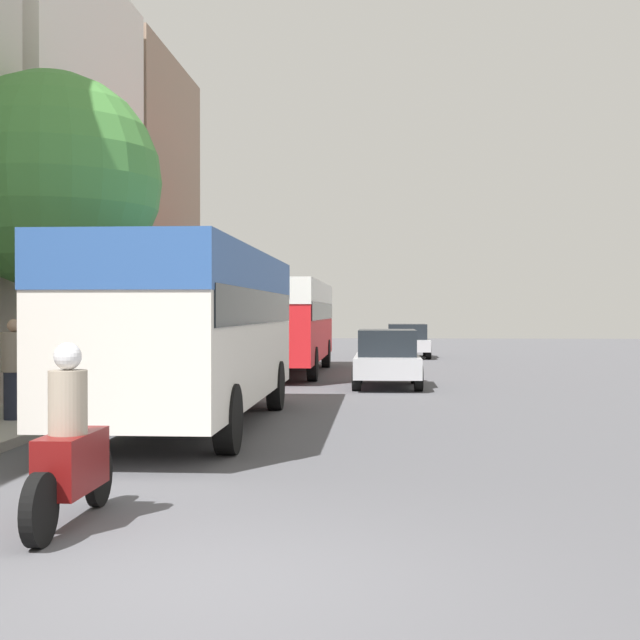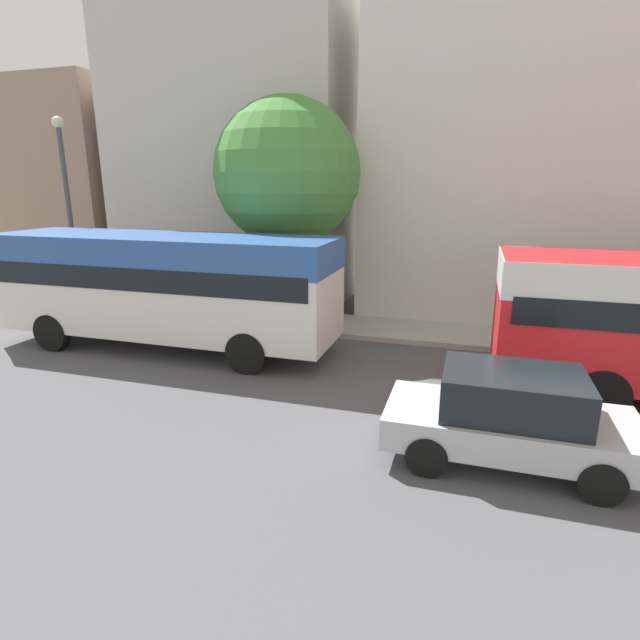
{
  "view_description": "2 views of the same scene",
  "coord_description": "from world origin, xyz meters",
  "px_view_note": "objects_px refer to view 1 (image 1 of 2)",
  "views": [
    {
      "loc": [
        1.39,
        -6.43,
        2.02
      ],
      "look_at": [
        -0.28,
        18.11,
        1.78
      ],
      "focal_mm": 50.0,
      "sensor_mm": 36.0,
      "label": 1
    },
    {
      "loc": [
        9.32,
        16.55,
        4.34
      ],
      "look_at": [
        -1.13,
        13.34,
        1.34
      ],
      "focal_mm": 28.0,
      "sensor_mm": 36.0,
      "label": 2
    }
  ],
  "objects_px": {
    "bus_lead": "(193,314)",
    "car_far_curb": "(387,358)",
    "pedestrian_walking_away": "(14,369)",
    "bus_following": "(284,314)",
    "car_crossing": "(407,340)",
    "motorcycle_behind_lead": "(70,453)"
  },
  "relations": [
    {
      "from": "car_crossing",
      "to": "pedestrian_walking_away",
      "type": "relative_size",
      "value": 2.23
    },
    {
      "from": "car_far_curb",
      "to": "bus_lead",
      "type": "bearing_deg",
      "value": -111.95
    },
    {
      "from": "bus_following",
      "to": "pedestrian_walking_away",
      "type": "height_order",
      "value": "bus_following"
    },
    {
      "from": "bus_lead",
      "to": "pedestrian_walking_away",
      "type": "bearing_deg",
      "value": -174.81
    },
    {
      "from": "motorcycle_behind_lead",
      "to": "bus_following",
      "type": "bearing_deg",
      "value": 90.59
    },
    {
      "from": "car_far_curb",
      "to": "pedestrian_walking_away",
      "type": "height_order",
      "value": "pedestrian_walking_away"
    },
    {
      "from": "motorcycle_behind_lead",
      "to": "car_far_curb",
      "type": "height_order",
      "value": "motorcycle_behind_lead"
    },
    {
      "from": "pedestrian_walking_away",
      "to": "car_crossing",
      "type": "bearing_deg",
      "value": 72.59
    },
    {
      "from": "bus_following",
      "to": "pedestrian_walking_away",
      "type": "bearing_deg",
      "value": -103.13
    },
    {
      "from": "bus_lead",
      "to": "car_far_curb",
      "type": "distance_m",
      "value": 9.24
    },
    {
      "from": "car_crossing",
      "to": "bus_following",
      "type": "bearing_deg",
      "value": -112.89
    },
    {
      "from": "bus_following",
      "to": "car_crossing",
      "type": "height_order",
      "value": "bus_following"
    },
    {
      "from": "car_crossing",
      "to": "pedestrian_walking_away",
      "type": "distance_m",
      "value": 24.99
    },
    {
      "from": "car_crossing",
      "to": "pedestrian_walking_away",
      "type": "bearing_deg",
      "value": -107.41
    },
    {
      "from": "bus_lead",
      "to": "car_crossing",
      "type": "xyz_separation_m",
      "value": [
        4.41,
        23.56,
        -1.22
      ]
    },
    {
      "from": "bus_lead",
      "to": "pedestrian_walking_away",
      "type": "distance_m",
      "value": 3.22
    },
    {
      "from": "car_crossing",
      "to": "car_far_curb",
      "type": "relative_size",
      "value": 1.0
    },
    {
      "from": "bus_lead",
      "to": "car_far_curb",
      "type": "xyz_separation_m",
      "value": [
        3.43,
        8.5,
        -1.19
      ]
    },
    {
      "from": "motorcycle_behind_lead",
      "to": "pedestrian_walking_away",
      "type": "height_order",
      "value": "pedestrian_walking_away"
    },
    {
      "from": "pedestrian_walking_away",
      "to": "bus_following",
      "type": "bearing_deg",
      "value": 76.87
    },
    {
      "from": "bus_lead",
      "to": "car_crossing",
      "type": "distance_m",
      "value": 24.0
    },
    {
      "from": "car_crossing",
      "to": "pedestrian_walking_away",
      "type": "xyz_separation_m",
      "value": [
        -7.48,
        -23.84,
        0.26
      ]
    }
  ]
}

